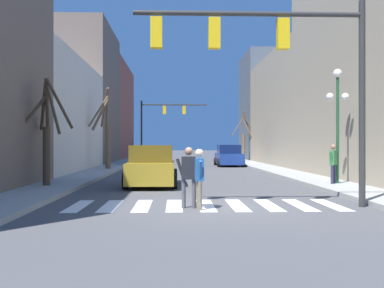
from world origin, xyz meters
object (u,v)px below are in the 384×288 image
at_px(street_lamp_right_corner, 338,103).
at_px(pedestrian_on_left_sidewalk, 199,174).
at_px(pedestrian_waiting_at_curb, 333,160).
at_px(traffic_signal_far, 161,117).
at_px(street_tree_right_far, 106,132).
at_px(street_tree_left_far, 245,139).
at_px(car_parked_left_mid, 152,167).
at_px(traffic_signal_near, 275,53).
at_px(street_tree_left_near, 47,133).
at_px(pedestrian_crossing_street, 189,172).
at_px(car_driving_toward_lane, 145,156).
at_px(car_parked_left_far, 229,156).

relative_size(street_lamp_right_corner, pedestrian_on_left_sidewalk, 2.90).
relative_size(street_lamp_right_corner, pedestrian_waiting_at_curb, 2.94).
height_order(traffic_signal_far, street_tree_right_far, traffic_signal_far).
xyz_separation_m(pedestrian_on_left_sidewalk, street_tree_left_far, (6.19, 32.27, 1.30)).
distance_m(street_tree_left_far, street_tree_right_far, 18.35).
height_order(traffic_signal_far, pedestrian_on_left_sidewalk, traffic_signal_far).
xyz_separation_m(car_parked_left_mid, pedestrian_on_left_sidewalk, (1.63, -6.99, 0.16)).
bearing_deg(street_lamp_right_corner, car_parked_left_mid, 174.26).
xyz_separation_m(traffic_signal_near, street_tree_left_near, (-7.81, 5.42, -2.05)).
height_order(traffic_signal_near, pedestrian_waiting_at_curb, traffic_signal_near).
height_order(street_tree_left_far, street_tree_right_far, street_tree_right_far).
bearing_deg(car_parked_left_mid, pedestrian_crossing_street, 11.49).
bearing_deg(pedestrian_crossing_street, car_driving_toward_lane, -79.07).
bearing_deg(traffic_signal_far, street_tree_left_near, -97.18).
distance_m(pedestrian_crossing_street, street_tree_left_far, 32.63).
bearing_deg(traffic_signal_near, street_lamp_right_corner, 56.44).
bearing_deg(car_parked_left_mid, traffic_signal_near, 29.61).
bearing_deg(street_tree_right_far, pedestrian_on_left_sidewalk, -73.70).
bearing_deg(pedestrian_on_left_sidewalk, street_tree_left_near, 40.97).
bearing_deg(pedestrian_waiting_at_curb, street_tree_left_near, 131.57).
xyz_separation_m(car_parked_left_far, pedestrian_waiting_at_curb, (2.13, -18.04, 0.30)).
xyz_separation_m(car_parked_left_far, street_tree_left_far, (2.55, 8.19, 1.46)).
distance_m(pedestrian_on_left_sidewalk, street_tree_left_near, 8.21).
xyz_separation_m(car_parked_left_far, street_tree_right_far, (-8.87, -6.17, 1.75)).
distance_m(car_parked_left_mid, street_tree_left_far, 26.50).
height_order(street_lamp_right_corner, pedestrian_crossing_street, street_lamp_right_corner).
height_order(street_lamp_right_corner, street_tree_left_far, street_tree_left_far).
relative_size(car_driving_toward_lane, pedestrian_on_left_sidewalk, 2.94).
bearing_deg(car_parked_left_far, street_tree_left_far, -17.29).
bearing_deg(street_tree_right_far, street_tree_left_far, 51.51).
xyz_separation_m(street_lamp_right_corner, street_tree_left_near, (-11.69, -0.42, -1.25)).
height_order(car_driving_toward_lane, pedestrian_crossing_street, car_driving_toward_lane).
bearing_deg(pedestrian_on_left_sidewalk, traffic_signal_far, 0.22).
distance_m(street_lamp_right_corner, street_tree_left_near, 11.76).
bearing_deg(traffic_signal_far, pedestrian_crossing_street, -86.76).
xyz_separation_m(street_tree_left_far, street_tree_right_far, (-11.42, -14.36, 0.29)).
xyz_separation_m(traffic_signal_far, pedestrian_on_left_sidewalk, (2.16, -33.70, -3.54)).
distance_m(car_parked_left_far, car_driving_toward_lane, 7.03).
bearing_deg(street_tree_left_near, traffic_signal_far, 82.82).
distance_m(traffic_signal_near, street_tree_left_far, 32.22).
bearing_deg(car_driving_toward_lane, pedestrian_on_left_sidewalk, -173.00).
bearing_deg(street_lamp_right_corner, street_tree_left_near, -177.92).
height_order(traffic_signal_near, street_tree_left_near, traffic_signal_near).
bearing_deg(car_driving_toward_lane, car_parked_left_mid, -175.32).
relative_size(car_parked_left_mid, pedestrian_crossing_street, 2.81).
bearing_deg(traffic_signal_near, pedestrian_crossing_street, -178.51).
distance_m(car_driving_toward_lane, street_tree_left_near, 20.24).
distance_m(street_lamp_right_corner, pedestrian_on_left_sidewalk, 9.00).
bearing_deg(pedestrian_waiting_at_curb, car_driving_toward_lane, 64.65).
bearing_deg(street_tree_left_far, pedestrian_crossing_street, -101.42).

